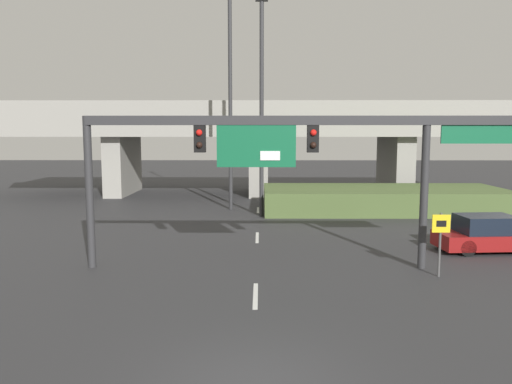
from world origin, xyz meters
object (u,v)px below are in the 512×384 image
Objects in this scene: highway_light_pole_near at (262,102)px; highway_light_pole_far at (230,61)px; signal_gantry at (292,145)px; parked_sedan_near_right at (488,235)px; speed_limit_sign at (440,235)px.

highway_light_pole_near is 0.70× the size of highway_light_pole_far.
signal_gantry is 9.37m from parked_sedan_near_right.
highway_light_pole_near is at bearing 115.75° from speed_limit_sign.
highway_light_pole_far reaches higher than highway_light_pole_near.
signal_gantry is at bearing 167.20° from speed_limit_sign.
speed_limit_sign is at bearing -62.05° from highway_light_pole_far.
highway_light_pole_far reaches higher than signal_gantry.
speed_limit_sign reaches higher than parked_sedan_near_right.
highway_light_pole_far is (-1.93, 2.51, 2.62)m from highway_light_pole_near.
highway_light_pole_near reaches higher than parked_sedan_near_right.
highway_light_pole_far is 4.05× the size of parked_sedan_near_right.
parked_sedan_near_right is at bearing -42.88° from highway_light_pole_near.
highway_light_pole_near is (-1.04, 11.18, 2.14)m from signal_gantry.
parked_sedan_near_right is at bearing 48.28° from speed_limit_sign.
highway_light_pole_near is 4.11m from highway_light_pole_far.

